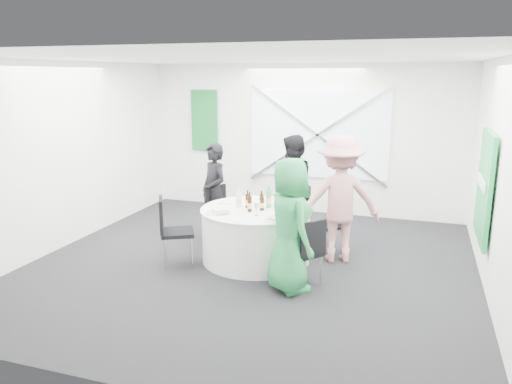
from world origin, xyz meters
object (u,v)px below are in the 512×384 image
(banquet_table, at_px, (256,234))
(chair_front_left, at_px, (171,226))
(person_woman_green, at_px, (289,225))
(person_man_back, at_px, (292,187))
(clear_water_bottle, at_px, (239,200))
(chair_back_right, at_px, (334,220))
(chair_back_left, at_px, (219,209))
(person_man_back_left, at_px, (214,192))
(person_woman_pink, at_px, (339,199))
(green_water_bottle, at_px, (269,199))
(chair_back, at_px, (289,202))
(chair_front_right, at_px, (307,248))

(banquet_table, distance_m, chair_front_left, 1.20)
(person_woman_green, bearing_deg, chair_front_left, 41.24)
(person_man_back, xyz_separation_m, clear_water_bottle, (-0.47, -1.19, 0.03))
(chair_back_right, distance_m, chair_front_left, 2.40)
(chair_back_left, relative_size, person_man_back, 0.53)
(chair_front_left, distance_m, person_man_back, 2.17)
(banquet_table, xyz_separation_m, chair_back_right, (0.98, 0.72, 0.10))
(chair_front_left, xyz_separation_m, person_woman_green, (1.74, -0.26, 0.25))
(clear_water_bottle, bearing_deg, person_man_back_left, 133.18)
(clear_water_bottle, bearing_deg, chair_front_left, -144.70)
(person_woman_pink, xyz_separation_m, green_water_bottle, (-0.96, -0.24, -0.01))
(person_woman_pink, bearing_deg, person_man_back_left, -28.45)
(person_woman_green, distance_m, green_water_bottle, 1.09)
(clear_water_bottle, bearing_deg, person_man_back, 68.51)
(chair_front_left, bearing_deg, person_woman_pink, -94.86)
(person_man_back_left, relative_size, person_man_back, 0.92)
(banquet_table, relative_size, green_water_bottle, 5.09)
(chair_back_right, distance_m, clear_water_bottle, 1.49)
(chair_back, distance_m, person_woman_green, 1.95)
(chair_back_left, xyz_separation_m, green_water_bottle, (0.99, -0.54, 0.37))
(chair_back, height_order, clear_water_bottle, same)
(chair_front_left, height_order, clear_water_bottle, clear_water_bottle)
(chair_back, distance_m, person_man_back, 0.26)
(chair_back_right, bearing_deg, person_man_back_left, -126.59)
(green_water_bottle, relative_size, clear_water_bottle, 1.15)
(chair_front_right, relative_size, green_water_bottle, 2.88)
(chair_back_left, xyz_separation_m, person_man_back, (1.05, 0.52, 0.32))
(chair_back_right, xyz_separation_m, person_man_back_left, (-1.93, 0.01, 0.29))
(person_man_back, bearing_deg, person_man_back_left, -58.56)
(banquet_table, distance_m, chair_back_left, 1.08)
(person_woman_pink, bearing_deg, chair_back_right, -88.90)
(chair_back_left, distance_m, chair_front_left, 1.24)
(banquet_table, height_order, chair_back_left, chair_back_left)
(chair_front_left, height_order, person_woman_pink, person_woman_pink)
(green_water_bottle, bearing_deg, chair_front_left, -150.11)
(chair_back_left, distance_m, clear_water_bottle, 0.95)
(chair_front_right, height_order, clear_water_bottle, clear_water_bottle)
(person_woman_green, xyz_separation_m, clear_water_bottle, (-0.96, 0.81, 0.04))
(person_man_back_left, xyz_separation_m, person_woman_green, (1.65, -1.55, 0.05))
(chair_back_right, xyz_separation_m, chair_front_left, (-2.03, -1.28, 0.09))
(chair_back, xyz_separation_m, person_woman_pink, (0.91, -0.69, 0.29))
(chair_front_left, bearing_deg, banquet_table, -90.00)
(chair_front_right, relative_size, clear_water_bottle, 3.30)
(banquet_table, relative_size, person_woman_green, 0.95)
(person_man_back_left, xyz_separation_m, person_woman_pink, (2.06, -0.36, 0.12))
(chair_back, distance_m, chair_back_left, 1.12)
(chair_front_right, bearing_deg, chair_back, -120.49)
(banquet_table, distance_m, clear_water_bottle, 0.55)
(chair_front_right, height_order, green_water_bottle, green_water_bottle)
(chair_back, bearing_deg, person_woman_green, -64.48)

